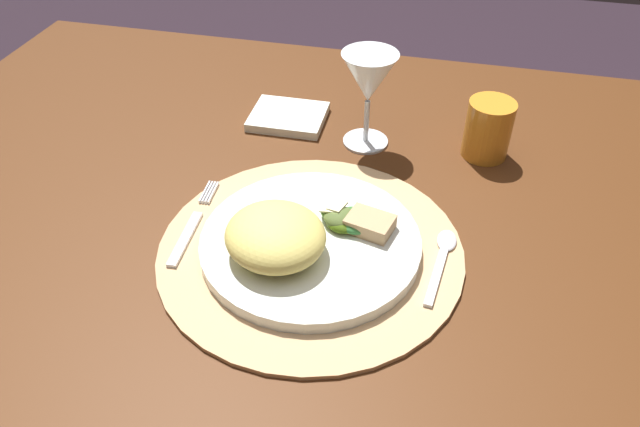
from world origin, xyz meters
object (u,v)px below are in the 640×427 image
(fork, at_px, (192,226))
(wine_glass, at_px, (371,81))
(napkin, at_px, (288,117))
(spoon, at_px, (443,254))
(amber_tumbler, at_px, (488,129))
(dinner_plate, at_px, (311,243))
(dining_table, at_px, (342,276))

(fork, distance_m, wine_glass, 0.33)
(fork, height_order, napkin, napkin)
(spoon, relative_size, napkin, 1.14)
(fork, height_order, amber_tumbler, amber_tumbler)
(dinner_plate, height_order, spoon, dinner_plate)
(spoon, bearing_deg, fork, -176.16)
(dining_table, xyz_separation_m, amber_tumbler, (0.18, 0.17, 0.18))
(spoon, relative_size, amber_tumbler, 1.53)
(fork, xyz_separation_m, napkin, (0.05, 0.29, -0.00))
(fork, distance_m, amber_tumbler, 0.44)
(spoon, bearing_deg, wine_glass, 119.94)
(spoon, distance_m, wine_glass, 0.28)
(spoon, relative_size, wine_glass, 0.91)
(spoon, height_order, wine_glass, wine_glass)
(dinner_plate, bearing_deg, spoon, 8.53)
(dinner_plate, distance_m, amber_tumbler, 0.33)
(dinner_plate, height_order, fork, dinner_plate)
(dinner_plate, distance_m, spoon, 0.16)
(napkin, bearing_deg, amber_tumbler, -4.47)
(fork, height_order, spoon, spoon)
(dinner_plate, xyz_separation_m, amber_tumbler, (0.20, 0.26, 0.03))
(dinner_plate, xyz_separation_m, fork, (-0.16, 0.00, -0.01))
(dining_table, relative_size, fork, 8.61)
(wine_glass, bearing_deg, amber_tumbler, 3.24)
(dining_table, height_order, dinner_plate, dinner_plate)
(spoon, bearing_deg, dining_table, 152.54)
(dining_table, height_order, wine_glass, wine_glass)
(dinner_plate, relative_size, napkin, 2.29)
(dining_table, distance_m, dinner_plate, 0.18)
(napkin, bearing_deg, dining_table, -55.80)
(dinner_plate, xyz_separation_m, wine_glass, (0.03, 0.25, 0.09))
(dining_table, xyz_separation_m, fork, (-0.18, -0.09, 0.14))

